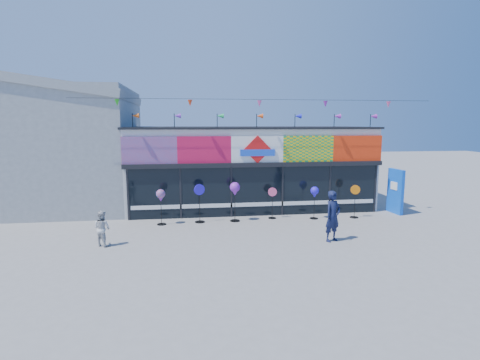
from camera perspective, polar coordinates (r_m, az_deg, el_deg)
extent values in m
plane|color=gray|center=(14.34, 5.07, -8.73)|extent=(80.00, 80.00, 0.00)
cube|color=silver|center=(19.71, 1.28, 2.02)|extent=(12.00, 5.00, 4.00)
cube|color=black|center=(17.34, 2.60, -1.74)|extent=(11.60, 0.12, 2.30)
cube|color=black|center=(17.12, 2.65, 2.35)|extent=(12.00, 0.30, 0.20)
cube|color=white|center=(17.43, 2.60, -3.70)|extent=(11.40, 0.10, 0.18)
cube|color=black|center=(19.58, 1.30, 7.98)|extent=(12.20, 5.20, 0.10)
cube|color=black|center=(17.27, -16.70, -2.15)|extent=(0.08, 0.14, 2.30)
cube|color=black|center=(17.06, -9.04, -2.02)|extent=(0.08, 0.14, 2.30)
cube|color=black|center=(17.16, -1.34, -1.85)|extent=(0.08, 0.14, 2.30)
cube|color=black|center=(17.59, 6.46, -1.65)|extent=(0.08, 0.14, 2.30)
cube|color=black|center=(18.28, 13.46, -1.44)|extent=(0.08, 0.14, 2.30)
cube|color=black|center=(19.23, 19.86, -1.22)|extent=(0.08, 0.14, 2.30)
cube|color=red|center=(16.88, -13.63, 4.41)|extent=(2.40, 0.08, 1.20)
cube|color=red|center=(16.81, -5.44, 4.60)|extent=(2.40, 0.08, 1.20)
cube|color=white|center=(17.08, 2.66, 4.69)|extent=(2.40, 0.08, 1.20)
cube|color=yellow|center=(17.67, 10.36, 4.69)|extent=(2.40, 0.08, 1.20)
cube|color=#FF320D|center=(18.56, 17.44, 4.62)|extent=(2.40, 0.08, 1.20)
cube|color=red|center=(17.02, 2.69, 4.68)|extent=(1.27, 0.06, 1.27)
cube|color=blue|center=(17.01, 2.70, 4.17)|extent=(1.60, 0.05, 0.30)
cube|color=#B328BE|center=(17.16, -11.08, -2.46)|extent=(0.78, 0.03, 0.78)
cube|color=green|center=(17.08, -7.16, -1.58)|extent=(0.92, 0.03, 0.92)
cube|color=red|center=(17.08, -3.24, -0.43)|extent=(0.78, 0.03, 0.78)
cube|color=#EBF214|center=(17.31, 0.66, -2.18)|extent=(0.92, 0.03, 0.92)
cube|color=#FA53C8|center=(17.47, 4.47, -1.26)|extent=(0.78, 0.03, 0.78)
cube|color=#171FCB|center=(17.72, 8.20, -0.53)|extent=(0.92, 0.03, 0.92)
cube|color=#DB3E0B|center=(18.15, 11.74, -1.67)|extent=(0.78, 0.03, 0.78)
cube|color=purple|center=(18.56, 15.17, -1.33)|extent=(0.92, 0.03, 0.92)
cylinder|color=black|center=(17.16, -16.05, 8.57)|extent=(0.03, 0.03, 0.70)
cone|color=#C94F12|center=(17.14, -15.62, 9.42)|extent=(0.30, 0.22, 0.22)
cylinder|color=black|center=(17.00, -9.97, 8.77)|extent=(0.03, 0.03, 0.70)
cone|color=purple|center=(17.00, -9.51, 9.63)|extent=(0.30, 0.22, 0.22)
cylinder|color=black|center=(17.03, -3.49, 8.88)|extent=(0.03, 0.03, 0.70)
cone|color=green|center=(17.05, -3.03, 9.73)|extent=(0.30, 0.22, 0.22)
cylinder|color=black|center=(17.27, 2.55, 8.89)|extent=(0.03, 0.03, 0.70)
cone|color=#E14915|center=(17.29, 3.01, 9.71)|extent=(0.30, 0.22, 0.22)
cylinder|color=black|center=(17.68, 8.36, 8.80)|extent=(0.03, 0.03, 0.70)
cone|color=#181DD2|center=(17.72, 8.82, 9.60)|extent=(0.30, 0.22, 0.22)
cylinder|color=black|center=(18.29, 14.16, 8.62)|extent=(0.03, 0.03, 0.70)
cone|color=purple|center=(18.35, 14.60, 9.39)|extent=(0.30, 0.22, 0.22)
cylinder|color=black|center=(19.04, 19.24, 8.40)|extent=(0.03, 0.03, 0.70)
cone|color=purple|center=(19.10, 19.66, 9.12)|extent=(0.30, 0.22, 0.22)
cylinder|color=black|center=(16.66, 2.98, 12.16)|extent=(16.00, 0.01, 0.01)
cone|color=green|center=(16.61, -18.23, 11.14)|extent=(0.20, 0.20, 0.28)
cone|color=red|center=(16.36, -7.62, 11.53)|extent=(0.20, 0.20, 0.28)
cone|color=#EA4E9D|center=(16.65, 2.97, 11.55)|extent=(0.20, 0.20, 0.28)
cone|color=purple|center=(17.46, 12.88, 11.21)|extent=(0.20, 0.20, 0.28)
cone|color=#EE4F8F|center=(18.71, 21.66, 10.64)|extent=(0.20, 0.20, 0.28)
cube|color=#9C9FA1|center=(21.51, -26.60, 4.34)|extent=(8.00, 7.00, 6.00)
cube|color=#9C9FA1|center=(21.55, -27.16, 12.57)|extent=(8.18, 7.20, 1.54)
cube|color=blue|center=(19.33, 22.61, -1.60)|extent=(0.27, 1.07, 2.12)
cube|color=white|center=(19.24, 22.44, -0.83)|extent=(0.09, 0.48, 0.37)
cylinder|color=black|center=(16.38, -11.85, -6.61)|extent=(0.39, 0.39, 0.03)
cylinder|color=black|center=(16.23, -11.92, -4.42)|extent=(0.02, 0.02, 1.26)
sphere|color=purple|center=(16.09, -12.00, -2.08)|extent=(0.39, 0.39, 0.39)
cone|color=purple|center=(16.14, -11.97, -2.92)|extent=(0.19, 0.19, 0.17)
cylinder|color=black|center=(16.50, -6.13, -6.37)|extent=(0.43, 0.43, 0.03)
cylinder|color=black|center=(16.33, -6.17, -3.95)|extent=(0.03, 0.03, 1.39)
cylinder|color=#2E1BE7|center=(16.19, -6.21, -1.47)|extent=(0.46, 0.19, 0.47)
cylinder|color=black|center=(16.60, -0.78, -6.22)|extent=(0.44, 0.44, 0.03)
cylinder|color=black|center=(16.42, -0.78, -3.76)|extent=(0.03, 0.03, 1.43)
sphere|color=purple|center=(16.28, -0.79, -1.11)|extent=(0.44, 0.44, 0.44)
cone|color=purple|center=(16.33, -0.79, -2.06)|extent=(0.22, 0.22, 0.20)
cylinder|color=black|center=(17.13, 4.92, -5.79)|extent=(0.36, 0.36, 0.03)
cylinder|color=black|center=(16.99, 4.94, -3.83)|extent=(0.02, 0.02, 1.17)
cylinder|color=#E44C7D|center=(16.87, 4.97, -1.83)|extent=(0.40, 0.08, 0.40)
cylinder|color=black|center=(17.34, 11.18, -5.75)|extent=(0.37, 0.37, 0.03)
cylinder|color=black|center=(17.19, 11.24, -3.75)|extent=(0.02, 0.02, 1.21)
sphere|color=#271AE3|center=(17.07, 11.31, -1.60)|extent=(0.37, 0.37, 0.37)
cone|color=#271AE3|center=(17.11, 11.28, -2.37)|extent=(0.19, 0.19, 0.17)
cylinder|color=black|center=(17.97, 16.99, -5.46)|extent=(0.38, 0.38, 0.03)
cylinder|color=black|center=(17.83, 17.08, -3.46)|extent=(0.02, 0.02, 1.25)
cylinder|color=orange|center=(17.71, 17.17, -1.42)|extent=(0.42, 0.13, 0.42)
imported|color=#12183A|center=(14.05, 13.96, -5.38)|extent=(0.81, 0.70, 1.86)
imported|color=silver|center=(14.06, -20.28, -6.91)|extent=(0.71, 0.63, 1.26)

